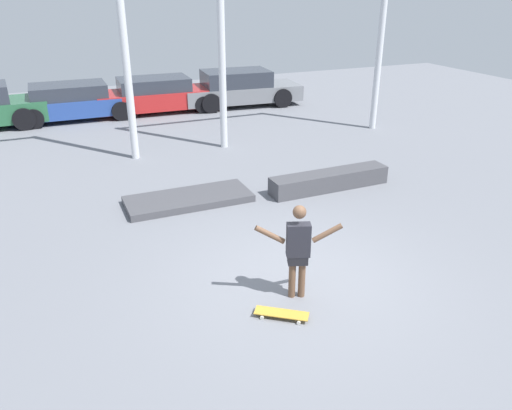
{
  "coord_description": "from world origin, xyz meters",
  "views": [
    {
      "loc": [
        -3.37,
        -5.95,
        4.35
      ],
      "look_at": [
        -0.12,
        1.61,
        0.68
      ],
      "focal_mm": 35.0,
      "sensor_mm": 36.0,
      "label": 1
    }
  ],
  "objects": [
    {
      "name": "manual_pad",
      "position": [
        -0.8,
        3.71,
        0.08
      ],
      "size": [
        2.68,
        1.1,
        0.15
      ],
      "primitive_type": "cube",
      "rotation": [
        0.0,
        0.0,
        0.0
      ],
      "color": "#47474C",
      "rests_on": "ground_plane"
    },
    {
      "name": "canopy_support_left",
      "position": [
        -3.85,
        7.18,
        3.66
      ],
      "size": [
        5.34,
        0.2,
        6.06
      ],
      "color": "silver",
      "rests_on": "ground_plane"
    },
    {
      "name": "parked_car_grey",
      "position": [
        3.65,
        12.0,
        0.65
      ],
      "size": [
        4.62,
        2.23,
        1.33
      ],
      "rotation": [
        0.0,
        0.0,
        -0.08
      ],
      "color": "slate",
      "rests_on": "ground_plane"
    },
    {
      "name": "parked_car_red",
      "position": [
        0.55,
        12.22,
        0.6
      ],
      "size": [
        4.55,
        1.98,
        1.23
      ],
      "rotation": [
        0.0,
        0.0,
        -0.03
      ],
      "color": "red",
      "rests_on": "ground_plane"
    },
    {
      "name": "skateboarder",
      "position": [
        -0.3,
        -0.35,
        0.84
      ],
      "size": [
        1.23,
        0.51,
        1.5
      ],
      "rotation": [
        0.0,
        0.0,
        -0.35
      ],
      "color": "brown",
      "rests_on": "ground_plane"
    },
    {
      "name": "ground_plane",
      "position": [
        0.0,
        0.0,
        0.0
      ],
      "size": [
        36.0,
        36.0,
        0.0
      ],
      "primitive_type": "plane",
      "color": "slate"
    },
    {
      "name": "grind_box",
      "position": [
        2.4,
        3.2,
        0.2
      ],
      "size": [
        2.88,
        0.57,
        0.41
      ],
      "primitive_type": "cube",
      "rotation": [
        0.0,
        0.0,
        0.01
      ],
      "color": "#47474C",
      "rests_on": "ground_plane"
    },
    {
      "name": "parked_car_blue",
      "position": [
        -2.37,
        12.29,
        0.6
      ],
      "size": [
        4.5,
        1.93,
        1.21
      ],
      "rotation": [
        0.0,
        0.0,
        -0.01
      ],
      "color": "#284793",
      "rests_on": "ground_plane"
    },
    {
      "name": "skateboard",
      "position": [
        -0.73,
        -0.74,
        0.06
      ],
      "size": [
        0.75,
        0.62,
        0.08
      ],
      "rotation": [
        0.0,
        0.0,
        -0.63
      ],
      "color": "gold",
      "rests_on": "ground_plane"
    },
    {
      "name": "canopy_support_right",
      "position": [
        3.85,
        7.18,
        3.66
      ],
      "size": [
        5.34,
        0.2,
        6.06
      ],
      "color": "silver",
      "rests_on": "ground_plane"
    }
  ]
}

